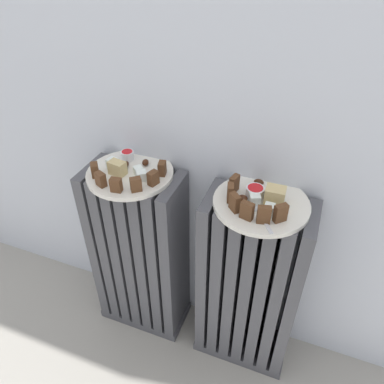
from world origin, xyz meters
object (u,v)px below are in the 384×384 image
object	(u,v)px
radiator_left	(140,255)
jam_bowl_left	(127,155)
radiator_right	(249,287)
plate_left	(130,173)
jam_bowl_right	(255,191)
fork	(261,216)
plate_right	(261,203)

from	to	relation	value
radiator_left	jam_bowl_left	size ratio (longest dim) A/B	16.81
radiator_right	plate_left	distance (m)	0.47
jam_bowl_right	fork	size ratio (longest dim) A/B	0.49
fork	plate_left	bearing A→B (deg)	171.52
plate_right	jam_bowl_right	distance (m)	0.03
plate_left	fork	world-z (taller)	fork
jam_bowl_left	fork	size ratio (longest dim) A/B	0.39
plate_left	fork	bearing A→B (deg)	-8.48
jam_bowl_left	jam_bowl_right	xyz separation A→B (m)	(0.37, -0.04, -0.00)
plate_right	fork	distance (m)	0.06
radiator_left	fork	size ratio (longest dim) A/B	6.63
radiator_left	radiator_right	xyz separation A→B (m)	(0.36, 0.00, 0.00)
jam_bowl_left	jam_bowl_right	world-z (taller)	same
plate_left	jam_bowl_right	size ratio (longest dim) A/B	5.15
plate_right	jam_bowl_left	xyz separation A→B (m)	(-0.39, 0.05, 0.02)
radiator_right	jam_bowl_left	distance (m)	0.52
plate_left	radiator_left	bearing A→B (deg)	-90.00
jam_bowl_left	fork	world-z (taller)	jam_bowl_left
radiator_right	jam_bowl_right	bearing A→B (deg)	143.72
plate_right	fork	bearing A→B (deg)	-77.78
plate_right	jam_bowl_right	size ratio (longest dim) A/B	5.15
plate_right	jam_bowl_left	size ratio (longest dim) A/B	6.45
radiator_right	jam_bowl_left	world-z (taller)	jam_bowl_left
jam_bowl_right	radiator_right	bearing A→B (deg)	-36.28
plate_right	jam_bowl_left	bearing A→B (deg)	172.32
radiator_right	plate_left	bearing A→B (deg)	180.00
jam_bowl_right	jam_bowl_left	bearing A→B (deg)	174.19
radiator_left	jam_bowl_right	distance (m)	0.47
radiator_left	plate_right	bearing A→B (deg)	0.00
radiator_right	jam_bowl_right	world-z (taller)	jam_bowl_right
radiator_left	fork	world-z (taller)	fork
plate_left	plate_right	bearing A→B (deg)	0.00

